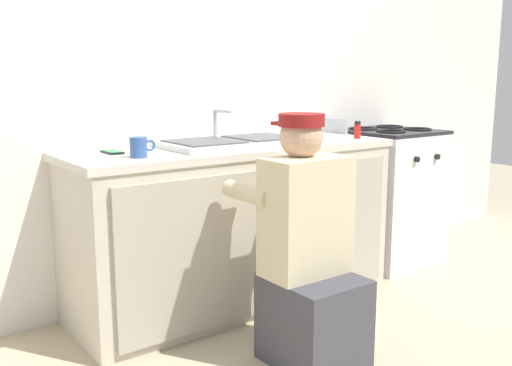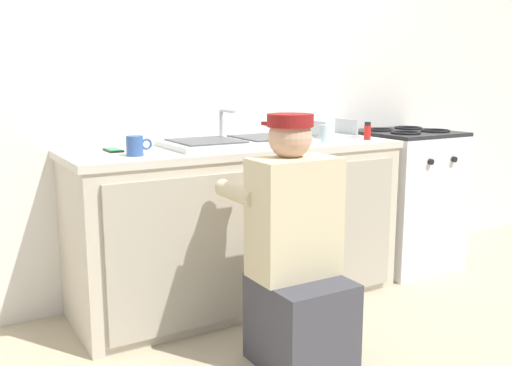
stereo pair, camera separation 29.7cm
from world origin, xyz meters
name	(u,v)px [view 1 (the left image)]	position (x,y,z in m)	size (l,w,h in m)	color
ground_plane	(267,318)	(0.00, 0.00, 0.00)	(12.00, 12.00, 0.00)	tan
back_wall	(200,78)	(0.00, 0.65, 1.25)	(6.00, 0.10, 2.50)	silver
counter_cabinet	(236,228)	(0.00, 0.29, 0.43)	(1.82, 0.62, 0.85)	beige
countertop	(234,149)	(0.00, 0.30, 0.87)	(1.86, 0.62, 0.04)	beige
sink_double_basin	(234,142)	(0.00, 0.30, 0.91)	(0.80, 0.44, 0.19)	silver
stove_range	(387,195)	(1.27, 0.30, 0.46)	(0.59, 0.62, 0.92)	white
plumber_person	(308,261)	(-0.12, -0.46, 0.46)	(0.42, 0.61, 1.10)	#3F3F47
coffee_mug	(139,147)	(-0.62, 0.17, 0.94)	(0.13, 0.08, 0.09)	#335699
spice_bottle_red	(357,130)	(0.79, 0.15, 0.94)	(0.04, 0.04, 0.10)	red
water_glass	(318,133)	(0.48, 0.16, 0.94)	(0.06, 0.06, 0.10)	#ADC6CC
cell_phone	(112,152)	(-0.66, 0.38, 0.90)	(0.07, 0.14, 0.01)	black
dish_rack_tray	(321,133)	(0.67, 0.33, 0.92)	(0.28, 0.22, 0.11)	#B2B7BC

